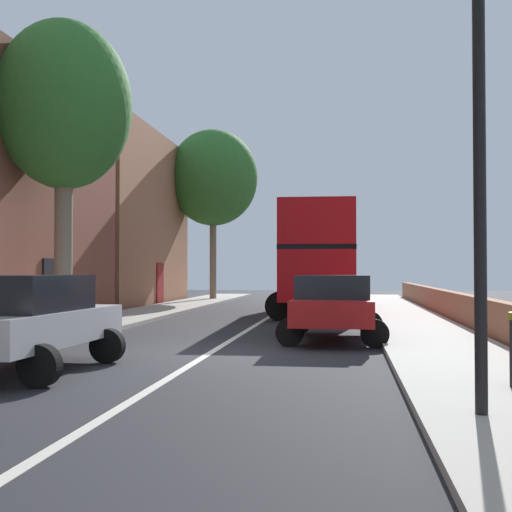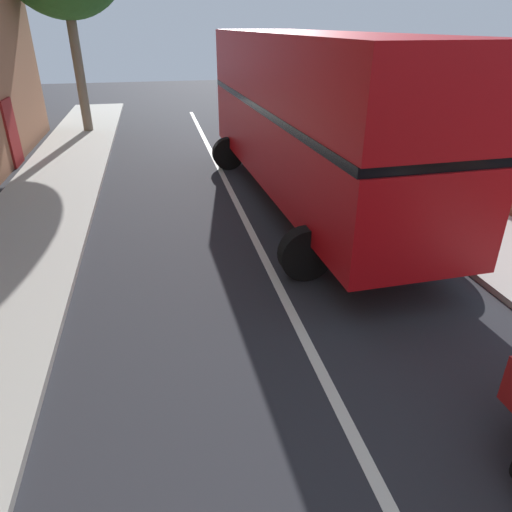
{
  "view_description": "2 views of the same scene",
  "coord_description": "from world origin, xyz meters",
  "px_view_note": "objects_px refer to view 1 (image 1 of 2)",
  "views": [
    {
      "loc": [
        2.8,
        -13.12,
        1.72
      ],
      "look_at": [
        0.27,
        4.88,
        2.14
      ],
      "focal_mm": 44.7,
      "sensor_mm": 36.0,
      "label": 1
    },
    {
      "loc": [
        -1.89,
        1.54,
        4.24
      ],
      "look_at": [
        -0.5,
        8.06,
        0.87
      ],
      "focal_mm": 32.44,
      "sensor_mm": 36.0,
      "label": 2
    }
  ],
  "objects_px": {
    "lamppost_right": "(479,86)",
    "street_tree_left_0": "(213,178)",
    "parked_car_silver_left_2": "(27,318)",
    "parked_car_red_right_4": "(333,303)",
    "double_decker_bus": "(318,255)",
    "street_tree_left_2": "(64,107)"
  },
  "relations": [
    {
      "from": "double_decker_bus",
      "to": "street_tree_left_0",
      "type": "bearing_deg",
      "value": 121.98
    },
    {
      "from": "street_tree_left_2",
      "to": "street_tree_left_0",
      "type": "bearing_deg",
      "value": 88.56
    },
    {
      "from": "street_tree_left_0",
      "to": "street_tree_left_2",
      "type": "xyz_separation_m",
      "value": [
        -0.47,
        -18.59,
        -0.63
      ]
    },
    {
      "from": "street_tree_left_0",
      "to": "lamppost_right",
      "type": "bearing_deg",
      "value": -72.38
    },
    {
      "from": "parked_car_silver_left_2",
      "to": "street_tree_left_2",
      "type": "xyz_separation_m",
      "value": [
        -2.7,
        7.2,
        5.49
      ]
    },
    {
      "from": "parked_car_silver_left_2",
      "to": "parked_car_red_right_4",
      "type": "bearing_deg",
      "value": 48.36
    },
    {
      "from": "street_tree_left_2",
      "to": "parked_car_red_right_4",
      "type": "bearing_deg",
      "value": -11.54
    },
    {
      "from": "double_decker_bus",
      "to": "lamppost_right",
      "type": "xyz_separation_m",
      "value": [
        2.6,
        -18.14,
        1.45
      ]
    },
    {
      "from": "lamppost_right",
      "to": "parked_car_red_right_4",
      "type": "bearing_deg",
      "value": 102.26
    },
    {
      "from": "street_tree_left_0",
      "to": "street_tree_left_2",
      "type": "relative_size",
      "value": 1.1
    },
    {
      "from": "double_decker_bus",
      "to": "street_tree_left_2",
      "type": "height_order",
      "value": "street_tree_left_2"
    },
    {
      "from": "double_decker_bus",
      "to": "parked_car_red_right_4",
      "type": "distance_m",
      "value": 10.0
    },
    {
      "from": "parked_car_red_right_4",
      "to": "street_tree_left_2",
      "type": "xyz_separation_m",
      "value": [
        -7.7,
        1.57,
        5.5
      ]
    },
    {
      "from": "parked_car_red_right_4",
      "to": "street_tree_left_2",
      "type": "height_order",
      "value": "street_tree_left_2"
    },
    {
      "from": "parked_car_silver_left_2",
      "to": "parked_car_red_right_4",
      "type": "xyz_separation_m",
      "value": [
        5.0,
        5.62,
        -0.01
      ]
    },
    {
      "from": "parked_car_silver_left_2",
      "to": "parked_car_red_right_4",
      "type": "distance_m",
      "value": 7.53
    },
    {
      "from": "double_decker_bus",
      "to": "parked_car_red_right_4",
      "type": "xyz_separation_m",
      "value": [
        0.8,
        -9.86,
        -1.43
      ]
    },
    {
      "from": "double_decker_bus",
      "to": "street_tree_left_0",
      "type": "distance_m",
      "value": 13.02
    },
    {
      "from": "parked_car_silver_left_2",
      "to": "street_tree_left_0",
      "type": "height_order",
      "value": "street_tree_left_0"
    },
    {
      "from": "parked_car_red_right_4",
      "to": "street_tree_left_2",
      "type": "bearing_deg",
      "value": 168.46
    },
    {
      "from": "lamppost_right",
      "to": "street_tree_left_0",
      "type": "bearing_deg",
      "value": 107.62
    },
    {
      "from": "parked_car_silver_left_2",
      "to": "lamppost_right",
      "type": "xyz_separation_m",
      "value": [
        6.8,
        -2.66,
        2.88
      ]
    }
  ]
}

